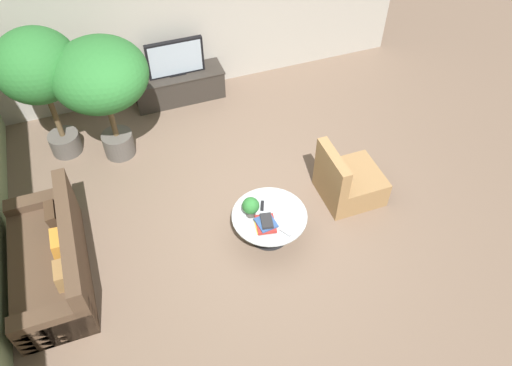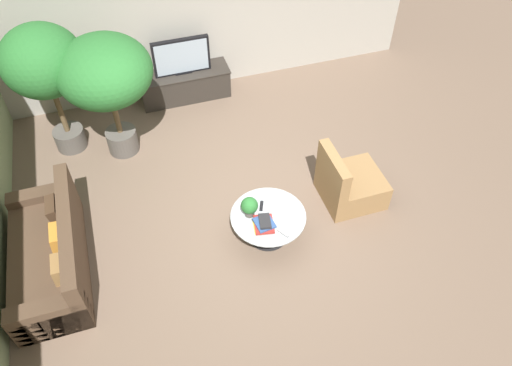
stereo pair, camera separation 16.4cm
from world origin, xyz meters
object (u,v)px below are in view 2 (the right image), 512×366
Objects in this scene: potted_palm_corner at (105,75)px; media_console at (185,84)px; television at (181,57)px; potted_palm_tall at (44,66)px; couch_by_wall at (52,255)px; armchair_wicker at (349,184)px; potted_plant_tabletop at (249,206)px; coffee_table at (268,222)px.

media_console is at bearing 40.15° from potted_palm_corner.
potted_palm_tall is at bearing -160.83° from television.
potted_palm_corner is (-1.19, -1.00, 0.57)m from television.
armchair_wicker is (3.93, -0.03, -0.01)m from couch_by_wall.
potted_plant_tabletop is (2.44, -0.23, 0.28)m from couch_by_wall.
media_console is 0.54m from television.
potted_plant_tabletop is at bearing -87.01° from television.
potted_plant_tabletop is (-1.49, -0.20, 0.29)m from armchair_wicker.
armchair_wicker is at bearing -34.53° from potted_palm_corner.
potted_palm_tall is at bearing 132.27° from coffee_table.
media_console is at bearing 92.99° from potted_plant_tabletop.
armchair_wicker reaches higher than potted_plant_tabletop.
media_console is at bearing 142.15° from couch_by_wall.
coffee_table is 3.36× the size of potted_plant_tabletop.
armchair_wicker is 3.01× the size of potted_plant_tabletop.
potted_palm_corner is at bearing -139.90° from television.
couch_by_wall is 3.93m from armchair_wicker.
armchair_wicker is 0.42× the size of potted_palm_tall.
coffee_table is at bearing -47.73° from potted_palm_tall.
television is 3.75m from couch_by_wall.
couch_by_wall is 1.01× the size of potted_palm_corner.
couch_by_wall is 6.71× the size of potted_plant_tabletop.
coffee_table is 3.67m from potted_palm_tall.
media_console is 0.74× the size of potted_palm_tall.
television is 0.96× the size of coffee_table.
coffee_table is at bearing -83.26° from media_console.
coffee_table is 1.30m from armchair_wicker.
armchair_wicker is (1.27, 0.29, -0.01)m from coffee_table.
potted_palm_tall reaches higher than potted_palm_corner.
potted_palm_tall is 7.12× the size of potted_plant_tabletop.
potted_palm_tall is 3.38m from potted_plant_tabletop.
television is at bearing 29.17° from armchair_wicker.
armchair_wicker reaches higher than couch_by_wall.
potted_palm_corner reaches higher than couch_by_wall.
coffee_table is 1.12× the size of armchair_wicker.
couch_by_wall reaches higher than coffee_table.
television is at bearing 19.17° from potted_palm_tall.
couch_by_wall is 2.23× the size of armchair_wicker.
potted_palm_tall is (-3.60, 2.28, 1.19)m from armchair_wicker.
couch_by_wall is at bearing -119.42° from potted_palm_corner.
armchair_wicker is 0.45× the size of potted_palm_corner.
potted_palm_tall reaches higher than media_console.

